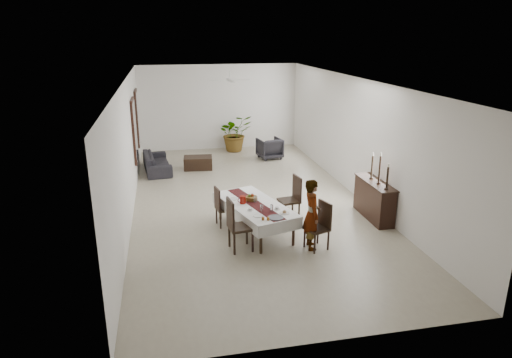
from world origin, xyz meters
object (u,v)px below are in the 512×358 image
at_px(dining_table_top, 254,205).
at_px(sideboard_body, 374,200).
at_px(red_pitcher, 243,200).
at_px(woman, 312,214).
at_px(sofa, 157,162).

xyz_separation_m(dining_table_top, sideboard_body, (3.01, 0.23, -0.20)).
xyz_separation_m(red_pitcher, woman, (1.26, -1.09, -0.02)).
distance_m(sideboard_body, sofa, 7.27).
bearing_deg(sofa, sideboard_body, -140.15).
height_order(woman, sofa, woman).
distance_m(dining_table_top, woman, 1.44).
distance_m(red_pitcher, woman, 1.66).
height_order(dining_table_top, sofa, dining_table_top).
relative_size(red_pitcher, sofa, 0.09).
bearing_deg(dining_table_top, sofa, 95.54).
distance_m(red_pitcher, sideboard_body, 3.28).
bearing_deg(woman, dining_table_top, 48.69).
bearing_deg(dining_table_top, sideboard_body, -12.33).
height_order(woman, sideboard_body, woman).
distance_m(woman, sideboard_body, 2.38).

